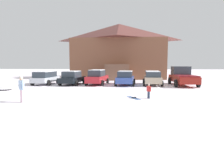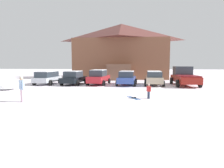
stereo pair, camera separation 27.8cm
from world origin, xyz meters
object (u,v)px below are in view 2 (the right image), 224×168
Objects in this scene: skier_adult_in_blue_parka at (22,87)px; skier_child_in_red_jacket at (149,90)px; parked_silver_wagon at (47,77)px; ski_lodge at (121,51)px; parked_blue_hatchback at (127,78)px; parked_red_sedan at (99,77)px; parked_black_sedan at (74,78)px; plowed_snow_pile at (5,85)px; pickup_truck at (184,77)px; pair_of_skis at (134,98)px; parked_beige_suv at (154,78)px.

skier_adult_in_blue_parka reaches higher than skier_child_in_red_jacket.
skier_adult_in_blue_parka is at bearing -74.46° from parked_silver_wagon.
ski_lodge reaches higher than parked_blue_hatchback.
parked_red_sedan reaches higher than skier_child_in_red_jacket.
parked_black_sedan reaches higher than plowed_snow_pile.
parked_blue_hatchback is 1.74× the size of plowed_snow_pile.
plowed_snow_pile is (-8.12, -5.63, -0.44)m from parked_red_sedan.
pickup_truck is 3.88× the size of pair_of_skis.
parked_red_sedan is at bearing 174.74° from parked_blue_hatchback.
parked_red_sedan is (6.19, 0.36, 0.02)m from parked_silver_wagon.
ski_lodge is 3.47× the size of parked_black_sedan.
parked_black_sedan reaches higher than parked_silver_wagon.
parked_black_sedan is at bearing -171.74° from parked_red_sedan.
skier_adult_in_blue_parka is at bearing -163.53° from pair_of_skis.
parked_red_sedan is 1.07× the size of parked_beige_suv.
parked_blue_hatchback is at bearing -5.26° from parked_red_sedan.
ski_lodge reaches higher than parked_beige_suv.
skier_adult_in_blue_parka is at bearing -130.78° from parked_beige_suv.
skier_adult_in_blue_parka is at bearing -91.30° from parked_black_sedan.
skier_child_in_red_jacket is (5.07, -9.25, -0.29)m from parked_red_sedan.
pair_of_skis is 0.56× the size of plowed_snow_pile.
ski_lodge is 9.40× the size of skier_adult_in_blue_parka.
skier_child_in_red_jacket is at bearing 13.82° from skier_adult_in_blue_parka.
ski_lodge is at bearing 122.57° from pickup_truck.
parked_blue_hatchback is at bearing 101.02° from skier_child_in_red_jacket.
pair_of_skis is (10.21, -8.79, -0.84)m from parked_silver_wagon.
parked_silver_wagon is 0.93× the size of parked_blue_hatchback.
parked_black_sedan is (-4.94, -12.61, -3.93)m from ski_lodge.
parked_silver_wagon is 1.63× the size of plowed_snow_pile.
pickup_truck is (16.03, 0.33, 0.14)m from parked_silver_wagon.
parked_black_sedan is at bearing 88.70° from skier_adult_in_blue_parka.
skier_child_in_red_jacket is (7.98, -8.82, -0.23)m from parked_black_sedan.
parked_beige_suv is at bearing -1.30° from parked_red_sedan.
parked_black_sedan is 11.17m from pair_of_skis.
skier_adult_in_blue_parka is at bearing -166.18° from skier_child_in_red_jacket.
plowed_snow_pile is (-13.19, 3.62, -0.15)m from skier_child_in_red_jacket.
parked_black_sedan is 3.01× the size of pair_of_skis.
parked_black_sedan is 2.71× the size of skier_adult_in_blue_parka.
skier_child_in_red_jacket is at bearing -98.52° from parked_beige_suv.
ski_lodge reaches higher than pickup_truck.
pickup_truck is 10.38m from skier_child_in_red_jacket.
ski_lodge is 14.11m from parked_black_sedan.
skier_child_in_red_jacket is (11.26, -8.88, -0.27)m from parked_silver_wagon.
parked_blue_hatchback is (3.33, -0.31, -0.05)m from parked_red_sedan.
skier_child_in_red_jacket is 0.70× the size of pair_of_skis.
skier_child_in_red_jacket is 0.39× the size of plowed_snow_pile.
plowed_snow_pile is (-10.15, -17.82, -4.31)m from ski_lodge.
parked_silver_wagon is (-8.22, -12.55, -3.89)m from ski_lodge.
ski_lodge is 10.47× the size of pair_of_skis.
skier_adult_in_blue_parka is (-0.25, -10.85, 0.12)m from parked_black_sedan.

